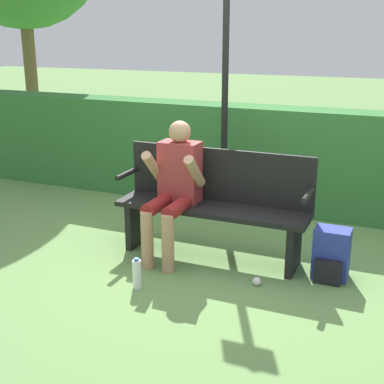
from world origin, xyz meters
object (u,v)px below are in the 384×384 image
(park_bench, at_px, (214,202))
(person_seated, at_px, (174,184))
(backpack, at_px, (331,255))
(water_bottle, at_px, (137,274))
(signpost, at_px, (225,82))

(park_bench, xyz_separation_m, person_seated, (-0.33, -0.15, 0.18))
(person_seated, relative_size, backpack, 2.85)
(water_bottle, bearing_deg, park_bench, 70.19)
(backpack, bearing_deg, park_bench, 175.70)
(park_bench, height_order, water_bottle, park_bench)
(backpack, xyz_separation_m, water_bottle, (-1.42, -0.82, -0.08))
(water_bottle, xyz_separation_m, signpost, (0.05, 1.92, 1.37))
(water_bottle, bearing_deg, signpost, 88.47)
(park_bench, height_order, person_seated, person_seated)
(water_bottle, bearing_deg, backpack, 30.06)
(backpack, relative_size, water_bottle, 1.64)
(person_seated, bearing_deg, backpack, 2.74)
(signpost, bearing_deg, water_bottle, -91.53)
(person_seated, height_order, water_bottle, person_seated)
(person_seated, height_order, backpack, person_seated)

